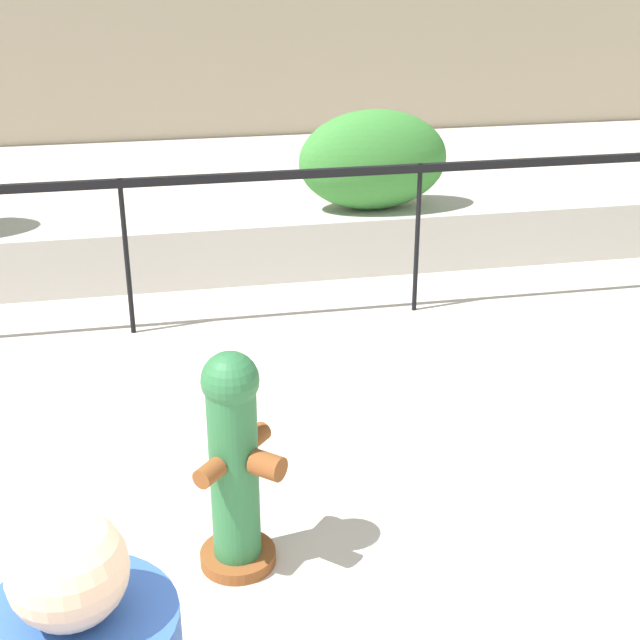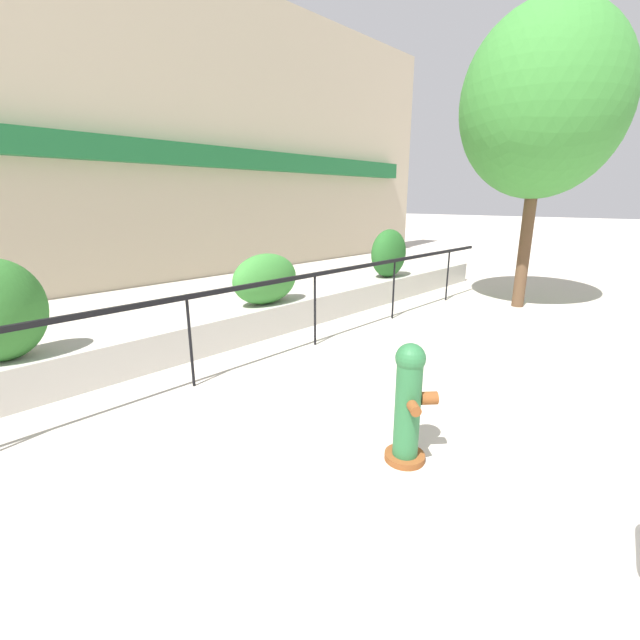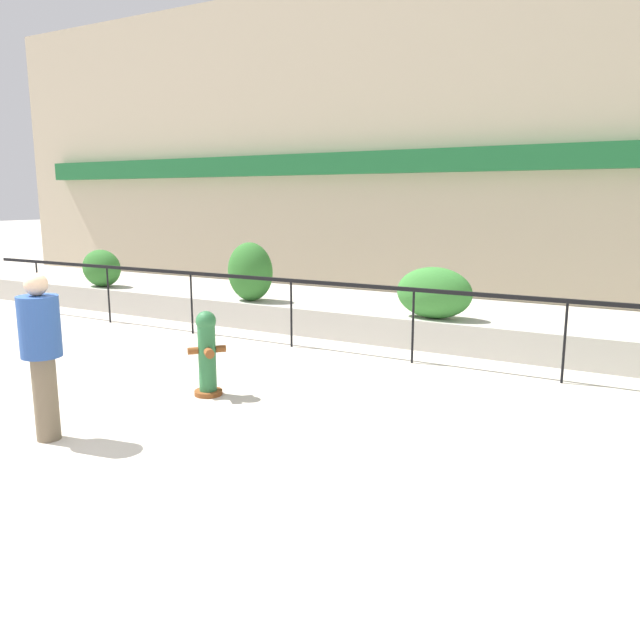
# 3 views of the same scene
# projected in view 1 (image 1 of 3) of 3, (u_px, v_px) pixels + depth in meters

# --- Properties ---
(planter_wall_low) EXTENTS (18.00, 0.70, 0.50)m
(planter_wall_low) POSITION_uv_depth(u_px,v_px,m) (130.00, 251.00, 7.42)
(planter_wall_low) COLOR #B7B2A8
(planter_wall_low) RESTS_ON ground
(fence_railing_segment) EXTENTS (15.00, 0.05, 1.15)m
(fence_railing_segment) POSITION_uv_depth(u_px,v_px,m) (121.00, 198.00, 6.13)
(fence_railing_segment) COLOR black
(fence_railing_segment) RESTS_ON ground
(hedge_bush_2) EXTENTS (1.28, 0.63, 0.85)m
(hedge_bush_2) POSITION_uv_depth(u_px,v_px,m) (373.00, 160.00, 7.53)
(hedge_bush_2) COLOR #387F33
(hedge_bush_2) RESTS_ON planter_wall_low
(fire_hydrant) EXTENTS (0.50, 0.50, 1.08)m
(fire_hydrant) POSITION_uv_depth(u_px,v_px,m) (235.00, 461.00, 3.94)
(fire_hydrant) COLOR brown
(fire_hydrant) RESTS_ON ground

